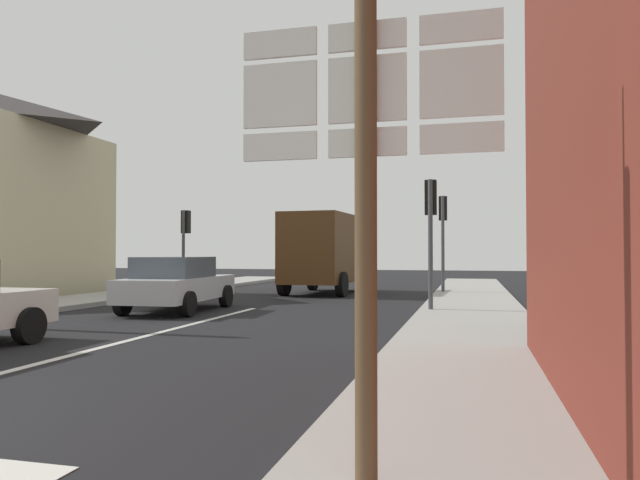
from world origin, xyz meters
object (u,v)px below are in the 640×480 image
(sedan_far, at_px, (177,283))
(route_sign_post, at_px, (366,186))
(delivery_truck, at_px, (324,251))
(traffic_light_far_left, at_px, (185,232))
(traffic_light_near_right, at_px, (431,215))
(traffic_light_far_right, at_px, (443,222))

(sedan_far, bearing_deg, route_sign_post, -56.83)
(delivery_truck, bearing_deg, route_sign_post, -75.25)
(route_sign_post, bearing_deg, sedan_far, 123.17)
(delivery_truck, distance_m, traffic_light_far_left, 5.56)
(route_sign_post, bearing_deg, traffic_light_near_right, 91.77)
(traffic_light_far_left, bearing_deg, sedan_far, -64.27)
(route_sign_post, relative_size, traffic_light_near_right, 0.92)
(traffic_light_near_right, bearing_deg, route_sign_post, -88.23)
(traffic_light_near_right, height_order, traffic_light_far_left, traffic_light_near_right)
(route_sign_post, bearing_deg, traffic_light_far_left, 120.45)
(traffic_light_far_right, bearing_deg, route_sign_post, -88.89)
(sedan_far, distance_m, delivery_truck, 7.99)
(delivery_truck, xyz_separation_m, traffic_light_far_left, (-5.43, -0.93, 0.76))
(traffic_light_far_left, xyz_separation_m, traffic_light_far_right, (9.92, 1.25, 0.33))
(delivery_truck, bearing_deg, traffic_light_far_left, -170.24)
(traffic_light_far_left, bearing_deg, traffic_light_near_right, -29.90)
(traffic_light_near_right, distance_m, traffic_light_far_right, 6.96)
(traffic_light_far_left, bearing_deg, route_sign_post, -59.55)
(sedan_far, relative_size, traffic_light_far_left, 1.32)
(delivery_truck, relative_size, traffic_light_far_right, 1.38)
(route_sign_post, distance_m, traffic_light_far_right, 18.77)
(sedan_far, bearing_deg, traffic_light_far_left, 115.73)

